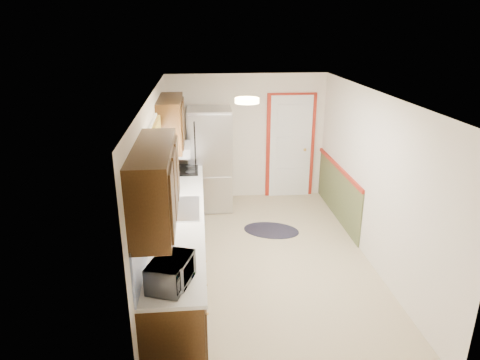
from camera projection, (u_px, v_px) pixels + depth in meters
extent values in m
cube|color=tan|center=(265.00, 259.00, 6.26)|extent=(3.20, 5.20, 0.12)
cube|color=white|center=(269.00, 94.00, 5.44)|extent=(3.20, 5.20, 0.12)
cube|color=white|center=(247.00, 137.00, 8.19)|extent=(3.20, 0.10, 2.40)
cube|color=white|center=(313.00, 288.00, 3.52)|extent=(3.20, 0.10, 2.40)
cube|color=white|center=(156.00, 186.00, 5.72)|extent=(0.10, 5.20, 2.40)
cube|color=white|center=(372.00, 179.00, 5.99)|extent=(0.10, 5.20, 2.40)
cube|color=#351E0C|center=(180.00, 246.00, 5.72)|extent=(0.60, 4.00, 0.90)
cube|color=white|center=(180.00, 214.00, 5.56)|extent=(0.63, 4.00, 0.04)
cube|color=#5A81DB|center=(155.00, 193.00, 5.43)|extent=(0.02, 4.00, 0.55)
cube|color=#351E0C|center=(155.00, 184.00, 4.02)|extent=(0.35, 1.40, 0.75)
cube|color=#351E0C|center=(171.00, 122.00, 6.55)|extent=(0.35, 1.20, 0.75)
cube|color=white|center=(153.00, 161.00, 5.39)|extent=(0.02, 1.00, 0.90)
cube|color=#BA6922|center=(155.00, 134.00, 5.27)|extent=(0.05, 1.12, 0.24)
cube|color=#B7B7BC|center=(180.00, 209.00, 5.65)|extent=(0.52, 0.82, 0.02)
cube|color=white|center=(176.00, 150.00, 6.75)|extent=(0.45, 0.60, 0.15)
cube|color=maroon|center=(290.00, 147.00, 8.31)|extent=(0.94, 0.05, 2.08)
cube|color=white|center=(290.00, 147.00, 8.28)|extent=(0.80, 0.04, 2.00)
cube|color=#4D552F|center=(338.00, 193.00, 7.51)|extent=(0.02, 2.30, 0.90)
cube|color=maroon|center=(339.00, 168.00, 7.34)|extent=(0.04, 2.30, 0.06)
cylinder|color=#FFD88C|center=(247.00, 101.00, 5.24)|extent=(0.30, 0.30, 0.06)
imported|color=white|center=(171.00, 269.00, 3.96)|extent=(0.41, 0.55, 0.33)
cube|color=#B7B7BC|center=(210.00, 159.00, 7.77)|extent=(0.78, 0.72, 1.86)
cylinder|color=black|center=(196.00, 172.00, 7.40)|extent=(0.02, 0.02, 1.30)
ellipsoid|color=black|center=(271.00, 230.00, 7.13)|extent=(1.07, 0.86, 0.01)
cube|color=black|center=(183.00, 170.00, 7.14)|extent=(0.50, 0.60, 0.02)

